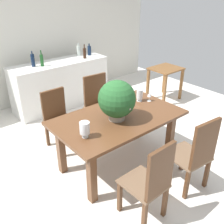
{
  "coord_description": "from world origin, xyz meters",
  "views": [
    {
      "loc": [
        -2.0,
        -2.55,
        2.38
      ],
      "look_at": [
        0.05,
        -0.08,
        0.74
      ],
      "focal_mm": 41.7,
      "sensor_mm": 36.0,
      "label": 1
    }
  ],
  "objects": [
    {
      "name": "crystal_vase_left",
      "position": [
        0.56,
        -0.1,
        0.87
      ],
      "size": [
        0.09,
        0.09,
        0.18
      ],
      "color": "silver",
      "rests_on": "dining_table"
    },
    {
      "name": "flower_centerpiece",
      "position": [
        -0.06,
        -0.31,
        1.04
      ],
      "size": [
        0.48,
        0.48,
        0.53
      ],
      "color": "gray",
      "rests_on": "dining_table"
    },
    {
      "name": "wine_bottle_clear",
      "position": [
        0.01,
        1.91,
        1.05
      ],
      "size": [
        0.06,
        0.06,
        0.3
      ],
      "color": "#194C1E",
      "rests_on": "kitchen_counter"
    },
    {
      "name": "wine_bottle_green",
      "position": [
        0.95,
        2.1,
        1.04
      ],
      "size": [
        0.08,
        0.08,
        0.26
      ],
      "color": "#B2BFB7",
      "rests_on": "kitchen_counter"
    },
    {
      "name": "wine_bottle_dark",
      "position": [
        1.15,
        2.0,
        1.04
      ],
      "size": [
        0.08,
        0.08,
        0.24
      ],
      "color": "#0F1E38",
      "rests_on": "kitchen_counter"
    },
    {
      "name": "wine_bottle_amber",
      "position": [
        -0.13,
        1.99,
        1.06
      ],
      "size": [
        0.07,
        0.07,
        0.29
      ],
      "color": "#0F1E38",
      "rests_on": "kitchen_counter"
    },
    {
      "name": "ground_plane",
      "position": [
        0.0,
        0.0,
        0.0
      ],
      "size": [
        7.04,
        7.04,
        0.0
      ],
      "primitive_type": "plane",
      "color": "silver"
    },
    {
      "name": "chair_far_right",
      "position": [
        0.39,
        0.7,
        0.53
      ],
      "size": [
        0.5,
        0.5,
        0.97
      ],
      "rotation": [
        0.0,
        0.0,
        -0.07
      ],
      "color": "#4C2D19",
      "rests_on": "ground"
    },
    {
      "name": "wine_bottle_tall",
      "position": [
        0.93,
        1.85,
        1.05
      ],
      "size": [
        0.06,
        0.06,
        0.29
      ],
      "color": "black",
      "rests_on": "kitchen_counter"
    },
    {
      "name": "chair_near_right",
      "position": [
        0.37,
        -1.24,
        0.55
      ],
      "size": [
        0.49,
        0.51,
        1.01
      ],
      "rotation": [
        0.0,
        0.0,
        3.04
      ],
      "color": "#4C2D19",
      "rests_on": "ground"
    },
    {
      "name": "kitchen_counter",
      "position": [
        0.38,
        1.97,
        0.47
      ],
      "size": [
        1.95,
        0.61,
        0.94
      ],
      "primitive_type": "cube",
      "color": "silver",
      "rests_on": "ground"
    },
    {
      "name": "side_table",
      "position": [
        2.28,
        0.81,
        0.54
      ],
      "size": [
        0.63,
        0.55,
        0.71
      ],
      "color": "brown",
      "rests_on": "ground"
    },
    {
      "name": "chair_near_left",
      "position": [
        -0.38,
        -1.23,
        0.54
      ],
      "size": [
        0.41,
        0.46,
        1.0
      ],
      "rotation": [
        0.0,
        0.0,
        3.16
      ],
      "color": "#4C2D19",
      "rests_on": "ground"
    },
    {
      "name": "chair_far_left",
      "position": [
        -0.39,
        0.69,
        0.5
      ],
      "size": [
        0.42,
        0.48,
        0.91
      ],
      "rotation": [
        0.0,
        0.0,
        0.01
      ],
      "color": "#4C2D19",
      "rests_on": "ground"
    },
    {
      "name": "dining_table",
      "position": [
        0.0,
        -0.27,
        0.65
      ],
      "size": [
        1.72,
        1.01,
        0.77
      ],
      "color": "brown",
      "rests_on": "ground"
    },
    {
      "name": "wine_glass",
      "position": [
        0.67,
        -0.19,
        0.87
      ],
      "size": [
        0.06,
        0.06,
        0.14
      ],
      "color": "silver",
      "rests_on": "dining_table"
    },
    {
      "name": "back_wall",
      "position": [
        0.0,
        2.6,
        1.3
      ],
      "size": [
        6.4,
        0.1,
        2.6
      ],
      "primitive_type": "cube",
      "color": "silver",
      "rests_on": "ground"
    },
    {
      "name": "crystal_vase_right",
      "position": [
        -0.63,
        -0.41,
        0.89
      ],
      "size": [
        0.12,
        0.12,
        0.19
      ],
      "color": "silver",
      "rests_on": "dining_table"
    },
    {
      "name": "crystal_vase_center_near",
      "position": [
        0.18,
        -0.01,
        0.87
      ],
      "size": [
        0.1,
        0.1,
        0.17
      ],
      "color": "silver",
      "rests_on": "dining_table"
    }
  ]
}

